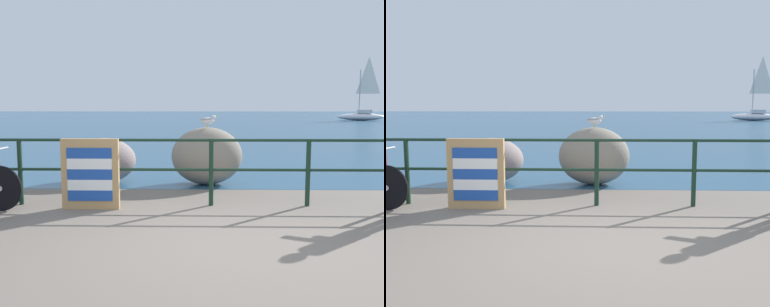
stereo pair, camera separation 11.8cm
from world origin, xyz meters
The scene contains 8 objects.
ground_plane centered at (0.00, 20.00, -0.05)m, with size 120.00×120.00×0.10m, color #6B6056.
sea_surface centered at (0.00, 48.05, 0.00)m, with size 120.00×90.00×0.01m, color navy.
promenade_railing centered at (0.00, 1.84, 0.64)m, with size 8.84×0.07×1.02m.
folded_deckchair_stack centered at (-1.78, 1.59, 0.52)m, with size 0.84×0.10×1.04m.
breakwater_boulder_main centered at (-0.04, 3.57, 0.55)m, with size 1.36×1.02×1.10m.
breakwater_boulder_left centered at (-2.06, 3.75, 0.44)m, with size 1.23×1.08×0.88m.
seagull centered at (-0.03, 3.51, 1.24)m, with size 0.34×0.17×0.23m.
sailboat centered at (15.53, 37.21, 0.71)m, with size 4.53×1.87×6.16m.
Camera 2 is at (-0.04, -4.48, 1.53)m, focal length 39.48 mm.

